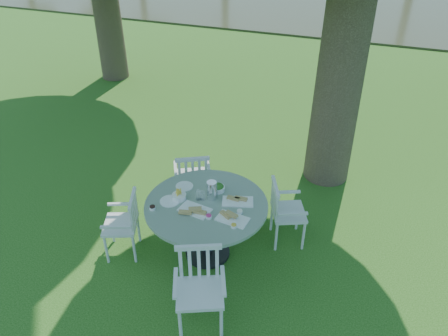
{
  "coord_description": "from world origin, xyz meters",
  "views": [
    {
      "loc": [
        1.59,
        -4.26,
        3.97
      ],
      "look_at": [
        0.0,
        0.2,
        0.85
      ],
      "focal_mm": 35.0,
      "sensor_mm": 36.0,
      "label": 1
    }
  ],
  "objects": [
    {
      "name": "chair_sw",
      "position": [
        -0.9,
        -0.81,
        0.5
      ],
      "size": [
        0.53,
        0.55,
        0.86
      ],
      "rotation": [
        0.0,
        0.0,
        -1.2
      ],
      "color": "silver",
      "rests_on": "ground"
    },
    {
      "name": "chair_ne",
      "position": [
        0.83,
        0.05,
        0.52
      ],
      "size": [
        0.56,
        0.57,
        0.88
      ],
      "rotation": [
        0.0,
        0.0,
        -4.31
      ],
      "color": "silver",
      "rests_on": "ground"
    },
    {
      "name": "ground",
      "position": [
        0.0,
        0.0,
        0.0
      ],
      "size": [
        140.0,
        140.0,
        0.0
      ],
      "primitive_type": "plane",
      "color": "#16410D",
      "rests_on": "ground"
    },
    {
      "name": "chair_nw",
      "position": [
        -0.5,
        0.3,
        0.53
      ],
      "size": [
        0.6,
        0.59,
        0.91
      ],
      "rotation": [
        0.0,
        0.0,
        -2.67
      ],
      "color": "silver",
      "rests_on": "ground"
    },
    {
      "name": "tableware",
      "position": [
        0.01,
        -0.46,
        0.85
      ],
      "size": [
        1.16,
        0.72,
        0.24
      ],
      "color": "white",
      "rests_on": "table"
    },
    {
      "name": "chair_se",
      "position": [
        0.32,
        -1.44,
        0.55
      ],
      "size": [
        0.61,
        0.59,
        0.94
      ],
      "rotation": [
        0.0,
        0.0,
        0.4
      ],
      "color": "silver",
      "rests_on": "ground"
    },
    {
      "name": "table",
      "position": [
        0.03,
        -0.52,
        0.65
      ],
      "size": [
        1.46,
        1.46,
        0.8
      ],
      "color": "black",
      "rests_on": "ground"
    }
  ]
}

